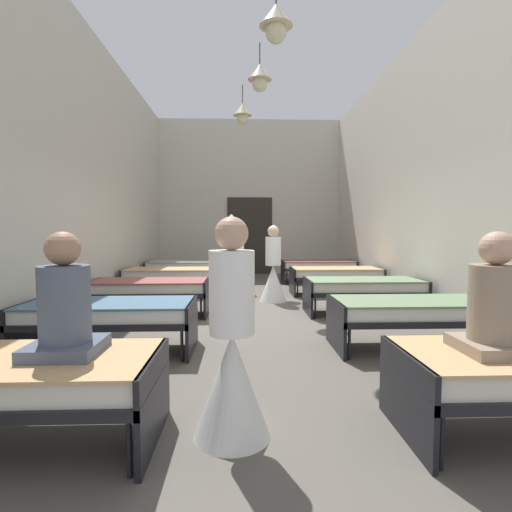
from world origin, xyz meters
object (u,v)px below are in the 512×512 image
object	(u,v)px
patient_seated_primary	(494,308)
bed_right_row_4	(318,266)
bed_left_row_3	(171,275)
nurse_mid_aisle	(273,274)
nurse_far_aisle	(232,359)
bed_left_row_0	(7,378)
bed_right_row_3	(336,274)
bed_left_row_4	(184,266)
bed_left_row_2	(149,288)
nurse_near_aisle	(237,268)
patient_seated_secondary	(65,309)
bed_right_row_2	(364,287)
bed_left_row_1	(109,314)
bed_right_row_1	(415,311)

from	to	relation	value
patient_seated_primary	bed_right_row_4	bearing A→B (deg)	87.37
bed_left_row_3	nurse_mid_aisle	distance (m)	2.24
bed_left_row_3	nurse_far_aisle	world-z (taller)	nurse_far_aisle
bed_left_row_0	bed_right_row_3	size ratio (longest dim) A/B	1.00
bed_left_row_4	nurse_far_aisle	bearing A→B (deg)	-79.24
nurse_mid_aisle	bed_left_row_3	bearing A→B (deg)	-102.40
bed_left_row_2	nurse_near_aisle	distance (m)	2.77
nurse_far_aisle	patient_seated_secondary	bearing A→B (deg)	-94.56
bed_right_row_2	bed_right_row_3	distance (m)	1.90
bed_left_row_4	nurse_near_aisle	size ratio (longest dim) A/B	1.28
bed_right_row_4	patient_seated_secondary	size ratio (longest dim) A/B	2.37
bed_left_row_4	nurse_mid_aisle	size ratio (longest dim) A/B	1.28
bed_left_row_2	bed_left_row_4	distance (m)	3.80
bed_right_row_3	bed_right_row_4	distance (m)	1.90
nurse_far_aisle	bed_left_row_1	bearing A→B (deg)	-146.28
bed_left_row_3	bed_right_row_3	xyz separation A→B (m)	(3.51, 0.00, 0.00)
bed_left_row_1	bed_right_row_2	world-z (taller)	same
patient_seated_primary	nurse_far_aisle	bearing A→B (deg)	178.00
bed_left_row_4	nurse_far_aisle	xyz separation A→B (m)	(1.43, -7.54, 0.09)
bed_left_row_3	bed_left_row_4	bearing A→B (deg)	90.00
bed_left_row_0	bed_left_row_2	size ratio (longest dim) A/B	1.00
bed_right_row_1	bed_right_row_3	size ratio (longest dim) A/B	1.00
bed_left_row_0	bed_left_row_1	bearing A→B (deg)	90.00
bed_left_row_1	bed_left_row_3	bearing A→B (deg)	90.00
bed_left_row_2	bed_right_row_3	distance (m)	3.99
bed_right_row_4	bed_left_row_4	bearing A→B (deg)	180.00
bed_left_row_3	patient_seated_primary	xyz separation A→B (m)	(3.16, -5.71, 0.43)
bed_left_row_2	bed_left_row_3	xyz separation A→B (m)	(0.00, 1.90, 0.00)
nurse_near_aisle	nurse_mid_aisle	world-z (taller)	same
bed_left_row_1	patient_seated_primary	bearing A→B (deg)	-31.06
bed_right_row_1	bed_left_row_3	xyz separation A→B (m)	(-3.51, 3.80, 0.00)
bed_right_row_1	bed_left_row_3	bearing A→B (deg)	132.75
nurse_mid_aisle	bed_right_row_1	bearing A→B (deg)	31.77
nurse_near_aisle	patient_seated_primary	bearing A→B (deg)	151.16
patient_seated_secondary	nurse_near_aisle	bearing A→B (deg)	80.24
bed_left_row_4	bed_left_row_2	bearing A→B (deg)	-90.00
bed_left_row_3	bed_right_row_2	bearing A→B (deg)	-28.41
patient_seated_primary	nurse_near_aisle	bearing A→B (deg)	105.86
bed_right_row_1	nurse_near_aisle	size ratio (longest dim) A/B	1.28
nurse_mid_aisle	nurse_far_aisle	xyz separation A→B (m)	(-0.68, -4.90, 0.00)
bed_right_row_3	nurse_far_aisle	xyz separation A→B (m)	(-2.08, -5.64, 0.09)
bed_right_row_4	patient_seated_primary	xyz separation A→B (m)	(-0.35, -7.61, 0.43)
bed_left_row_2	nurse_near_aisle	size ratio (longest dim) A/B	1.28
bed_right_row_2	bed_right_row_4	xyz separation A→B (m)	(0.00, 3.80, 0.00)
bed_right_row_3	nurse_mid_aisle	bearing A→B (deg)	-152.05
nurse_near_aisle	patient_seated_primary	xyz separation A→B (m)	(1.76, -6.19, 0.34)
nurse_far_aisle	bed_left_row_4	bearing A→B (deg)	-173.36
bed_right_row_2	bed_left_row_3	bearing A→B (deg)	151.59
patient_seated_primary	patient_seated_secondary	world-z (taller)	same
bed_left_row_4	nurse_mid_aisle	bearing A→B (deg)	-51.44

